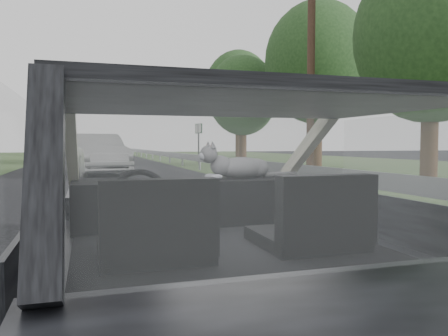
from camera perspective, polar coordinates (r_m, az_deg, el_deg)
subject_car at (r=2.39m, az=-0.22°, el=-9.23°), size 1.80×4.00×1.45m
dashboard at (r=2.96m, az=-3.80°, el=-4.38°), size 1.58×0.45×0.30m
driver_seat at (r=1.99m, az=-8.86°, el=-7.21°), size 0.50×0.72×0.42m
passenger_seat at (r=2.25m, az=11.84°, el=-6.04°), size 0.50×0.72×0.42m
steering_wheel at (r=2.59m, az=-10.90°, el=-3.93°), size 0.36×0.36×0.04m
cat at (r=3.04m, az=2.23°, el=0.24°), size 0.59×0.31×0.25m
guardrail at (r=13.22m, az=4.83°, el=0.26°), size 0.05×90.00×0.32m
other_car at (r=18.64m, az=-16.25°, el=1.76°), size 2.81×5.34×1.67m
highway_sign at (r=27.60m, az=-3.34°, el=3.17°), size 0.28×1.02×2.53m
utility_pole at (r=14.75m, az=11.30°, el=13.21°), size 0.29×0.29×7.67m
tree_0 at (r=14.74m, az=25.42°, el=11.49°), size 6.00×6.00×6.92m
tree_1 at (r=23.83m, az=12.14°, el=10.29°), size 7.40×7.40×8.48m
tree_2 at (r=27.29m, az=2.46°, el=7.43°), size 4.45×4.45×6.58m
tree_3 at (r=43.05m, az=1.89°, el=8.19°), size 7.70×7.70×10.09m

